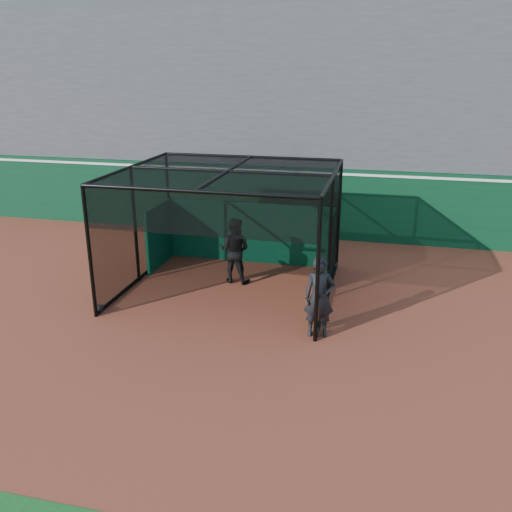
# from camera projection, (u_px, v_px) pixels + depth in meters

# --- Properties ---
(ground) EXTENTS (120.00, 120.00, 0.00)m
(ground) POSITION_uv_depth(u_px,v_px,m) (213.00, 342.00, 12.02)
(ground) COLOR brown
(ground) RESTS_ON ground
(outfield_wall) EXTENTS (50.00, 0.50, 2.50)m
(outfield_wall) POSITION_uv_depth(u_px,v_px,m) (285.00, 200.00, 19.40)
(outfield_wall) COLOR #0A371E
(outfield_wall) RESTS_ON ground
(grandstand) EXTENTS (50.00, 7.85, 8.95)m
(grandstand) POSITION_uv_depth(u_px,v_px,m) (303.00, 102.00, 21.82)
(grandstand) COLOR #4C4C4F
(grandstand) RESTS_ON ground
(batting_cage) EXTENTS (5.49, 4.98, 3.26)m
(batting_cage) POSITION_uv_depth(u_px,v_px,m) (229.00, 232.00, 14.42)
(batting_cage) COLOR black
(batting_cage) RESTS_ON ground
(batter) EXTENTS (0.96, 0.78, 1.87)m
(batter) POSITION_uv_depth(u_px,v_px,m) (235.00, 250.00, 15.17)
(batter) COLOR black
(batter) RESTS_ON ground
(on_deck_player) EXTENTS (0.74, 0.55, 1.86)m
(on_deck_player) POSITION_uv_depth(u_px,v_px,m) (319.00, 297.00, 12.07)
(on_deck_player) COLOR black
(on_deck_player) RESTS_ON ground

